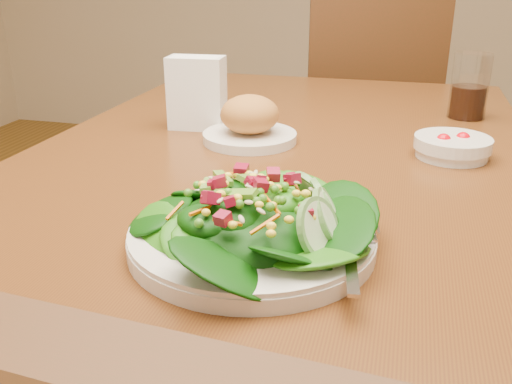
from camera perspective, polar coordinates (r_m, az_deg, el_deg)
dining_table at (r=1.07m, az=2.57°, el=-0.87°), size 0.90×1.40×0.75m
chair_far at (r=2.05m, az=10.85°, el=6.12°), size 0.54×0.54×0.98m
salad_plate at (r=0.67m, az=0.39°, el=-3.21°), size 0.30×0.29×0.08m
bread_plate at (r=1.07m, az=-0.64°, el=6.91°), size 0.18×0.18×0.09m
tomato_bowl at (r=1.05m, az=19.03°, el=4.31°), size 0.13×0.13×0.04m
drinking_glass at (r=1.32m, az=20.53°, el=9.47°), size 0.08×0.08×0.14m
napkin_holder at (r=1.16m, az=-5.94°, el=10.02°), size 0.11×0.07×0.14m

